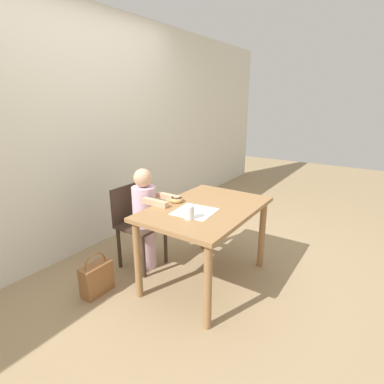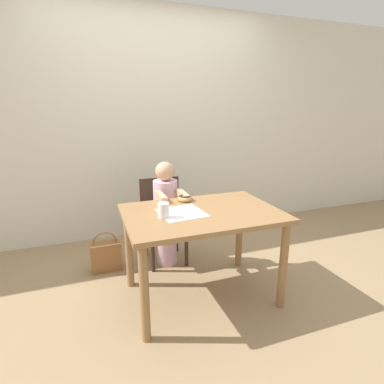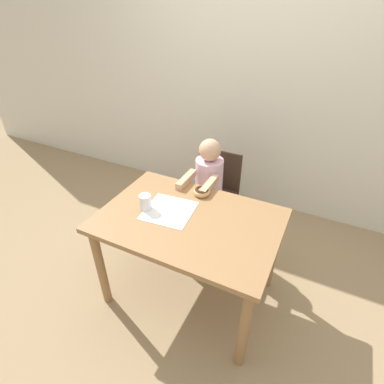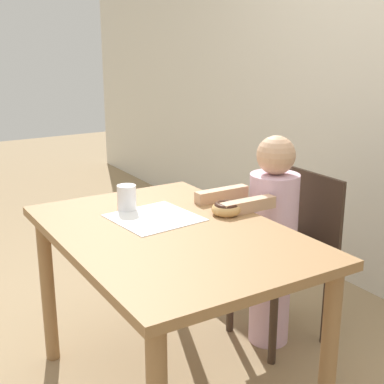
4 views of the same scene
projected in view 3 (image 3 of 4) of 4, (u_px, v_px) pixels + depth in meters
name	position (u px, v px, depth m)	size (l,w,h in m)	color
ground_plane	(189.00, 291.00, 2.29)	(12.00, 12.00, 0.00)	#997F5B
wall_back	(261.00, 81.00, 2.66)	(8.00, 0.05, 2.50)	silver
dining_table	(189.00, 231.00, 1.95)	(1.14, 0.78, 0.71)	olive
chair	(213.00, 195.00, 2.62)	(0.39, 0.38, 0.80)	#38281E
child_figure	(208.00, 193.00, 2.49)	(0.24, 0.46, 0.99)	silver
donut	(202.00, 191.00, 2.10)	(0.12, 0.12, 0.05)	tan
napkin	(169.00, 210.00, 1.96)	(0.34, 0.34, 0.00)	white
handbag	(158.00, 207.00, 2.95)	(0.27, 0.13, 0.38)	brown
cup	(145.00, 202.00, 1.95)	(0.08, 0.08, 0.11)	white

